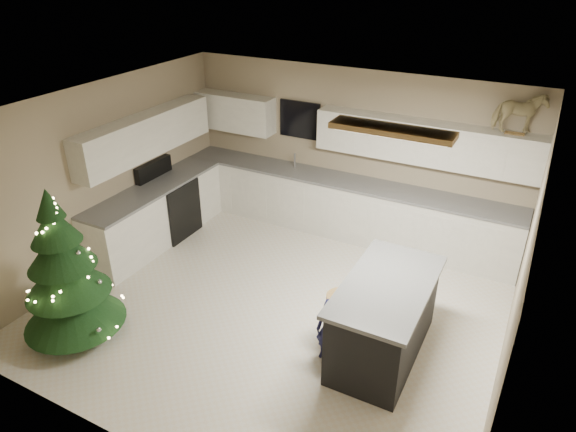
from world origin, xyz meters
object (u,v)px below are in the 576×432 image
object	(u,v)px
bar_stool	(341,307)
toddler	(329,330)
rocking_horse	(519,113)
island	(384,318)
christmas_tree	(66,279)

from	to	relation	value
bar_stool	toddler	bearing A→B (deg)	-90.82
toddler	rocking_horse	xyz separation A→B (m)	(1.30, 2.90, 1.89)
island	christmas_tree	size ratio (longest dim) A/B	0.88
bar_stool	christmas_tree	xyz separation A→B (m)	(-2.85, -1.34, 0.30)
rocking_horse	christmas_tree	bearing A→B (deg)	110.06
bar_stool	christmas_tree	size ratio (longest dim) A/B	0.34
bar_stool	christmas_tree	world-z (taller)	christmas_tree
bar_stool	toddler	distance (m)	0.33
bar_stool	toddler	size ratio (longest dim) A/B	0.84
christmas_tree	rocking_horse	size ratio (longest dim) A/B	2.82
island	bar_stool	xyz separation A→B (m)	(-0.50, -0.06, 0.01)
christmas_tree	bar_stool	bearing A→B (deg)	25.11
island	rocking_horse	size ratio (longest dim) A/B	2.48
bar_stool	rocking_horse	distance (m)	3.40
christmas_tree	toddler	distance (m)	3.05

